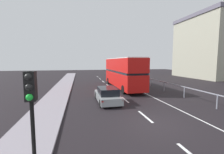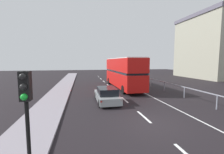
# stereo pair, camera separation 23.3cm
# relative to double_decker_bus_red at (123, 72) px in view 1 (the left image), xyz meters

# --- Properties ---
(ground_plane) EXTENTS (73.67, 120.00, 0.10)m
(ground_plane) POSITION_rel_double_decker_bus_red_xyz_m (-1.62, -12.26, -2.29)
(ground_plane) COLOR black
(near_sidewalk_kerb) EXTENTS (2.52, 80.00, 0.14)m
(near_sidewalk_kerb) POSITION_rel_double_decker_bus_red_xyz_m (-8.29, -12.26, -2.17)
(near_sidewalk_kerb) COLOR gray
(near_sidewalk_kerb) RESTS_ON ground
(lane_paint_markings) EXTENTS (3.30, 46.00, 0.01)m
(lane_paint_markings) POSITION_rel_double_decker_bus_red_xyz_m (0.29, -3.66, -2.24)
(lane_paint_markings) COLOR silver
(lane_paint_markings) RESTS_ON ground
(bridge_side_railing) EXTENTS (0.10, 42.00, 1.17)m
(bridge_side_railing) POSITION_rel_double_decker_bus_red_xyz_m (4.49, -3.26, -1.29)
(bridge_side_railing) COLOR gray
(bridge_side_railing) RESTS_ON ground
(double_decker_bus_red) EXTENTS (2.80, 11.17, 4.17)m
(double_decker_bus_red) POSITION_rel_double_decker_bus_red_xyz_m (0.00, 0.00, 0.00)
(double_decker_bus_red) COLOR red
(double_decker_bus_red) RESTS_ON ground
(hatchback_car_near) EXTENTS (1.90, 4.43, 1.36)m
(hatchback_car_near) POSITION_rel_double_decker_bus_red_xyz_m (-3.46, -7.07, -1.59)
(hatchback_car_near) COLOR gray
(hatchback_car_near) RESTS_ON ground
(traffic_signal_pole) EXTENTS (0.30, 0.42, 3.26)m
(traffic_signal_pole) POSITION_rel_double_decker_bus_red_xyz_m (-7.35, -15.62, 0.35)
(traffic_signal_pole) COLOR black
(traffic_signal_pole) RESTS_ON near_sidewalk_kerb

